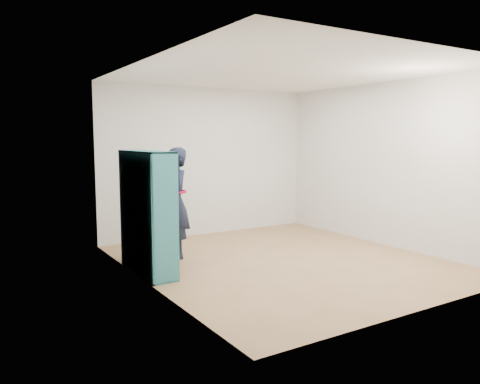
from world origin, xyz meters
TOP-DOWN VIEW (x-y plane):
  - floor at (0.00, 0.00)m, footprint 4.50×4.50m
  - ceiling at (0.00, 0.00)m, footprint 4.50×4.50m
  - wall_left at (-2.00, 0.00)m, footprint 0.02×4.50m
  - wall_right at (2.00, 0.00)m, footprint 0.02×4.50m
  - wall_back at (0.00, 2.25)m, footprint 4.00×0.02m
  - wall_front at (0.00, -2.25)m, footprint 4.00×0.02m
  - bookshelf at (-1.85, 0.48)m, footprint 0.34×1.17m
  - person at (-1.20, 1.00)m, footprint 0.48×0.64m
  - smartphone at (-1.32, 1.11)m, footprint 0.02×0.08m

SIDE VIEW (x-z plane):
  - floor at x=0.00m, z-range 0.00..0.00m
  - bookshelf at x=-1.85m, z-range -0.02..1.54m
  - person at x=-1.20m, z-range 0.00..1.59m
  - smartphone at x=-1.32m, z-range 0.84..0.96m
  - wall_left at x=-2.00m, z-range 0.00..2.60m
  - wall_right at x=2.00m, z-range 0.00..2.60m
  - wall_back at x=0.00m, z-range 0.00..2.60m
  - wall_front at x=0.00m, z-range 0.00..2.60m
  - ceiling at x=0.00m, z-range 2.60..2.60m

